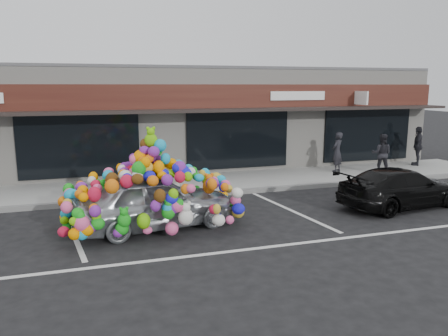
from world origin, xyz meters
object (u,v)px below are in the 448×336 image
object	(u,v)px
black_sedan	(401,188)
pedestrian_b	(381,154)
toy_car	(154,195)
pedestrian_c	(418,146)
pedestrian_a	(337,152)

from	to	relation	value
black_sedan	pedestrian_b	world-z (taller)	pedestrian_b
black_sedan	pedestrian_b	distance (m)	4.46
toy_car	pedestrian_c	world-z (taller)	toy_car
toy_car	black_sedan	world-z (taller)	toy_car
toy_car	pedestrian_a	bearing A→B (deg)	-70.17
black_sedan	pedestrian_c	bearing A→B (deg)	-51.80
pedestrian_b	pedestrian_c	distance (m)	2.80
pedestrian_a	black_sedan	bearing A→B (deg)	47.82
pedestrian_a	pedestrian_c	size ratio (longest dim) A/B	0.94
toy_car	pedestrian_a	distance (m)	9.15
pedestrian_a	pedestrian_b	xyz separation A→B (m)	(1.47, -0.84, -0.01)
toy_car	pedestrian_c	bearing A→B (deg)	-78.31
pedestrian_b	pedestrian_c	world-z (taller)	pedestrian_c
toy_car	pedestrian_b	size ratio (longest dim) A/B	2.93
pedestrian_a	pedestrian_c	xyz separation A→B (m)	(4.07, 0.18, 0.05)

